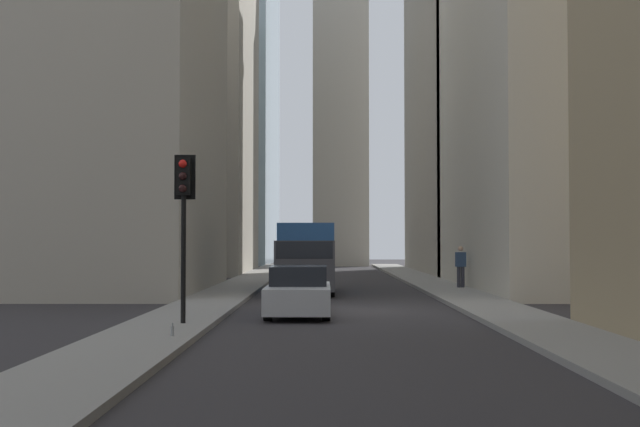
{
  "coord_description": "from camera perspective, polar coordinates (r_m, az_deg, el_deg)",
  "views": [
    {
      "loc": [
        -24.62,
        0.69,
        2.14
      ],
      "look_at": [
        18.45,
        0.89,
        3.58
      ],
      "focal_mm": 45.6,
      "sensor_mm": 36.0,
      "label": 1
    }
  ],
  "objects": [
    {
      "name": "building_left_far",
      "position": [
        55.78,
        12.12,
        10.07
      ],
      "size": [
        19.23,
        10.5,
        27.34
      ],
      "color": "gray",
      "rests_on": "ground_plane"
    },
    {
      "name": "sidewalk_right",
      "position": [
        25.0,
        -8.57,
        -6.65
      ],
      "size": [
        90.0,
        2.2,
        0.14
      ],
      "primitive_type": "cube",
      "color": "gray",
      "rests_on": "ground_plane"
    },
    {
      "name": "building_right_midfar",
      "position": [
        36.77,
        -15.76,
        12.29
      ],
      "size": [
        13.51,
        10.0,
        22.24
      ],
      "color": "#A8A091",
      "rests_on": "ground_plane"
    },
    {
      "name": "traffic_light_foreground",
      "position": [
        20.07,
        -9.54,
        1.03
      ],
      "size": [
        0.43,
        0.52,
        4.12
      ],
      "color": "black",
      "rests_on": "sidewalk_right"
    },
    {
      "name": "church_spire",
      "position": [
        71.55,
        1.43,
        11.83
      ],
      "size": [
        5.15,
        5.15,
        36.7
      ],
      "color": "#B7B2A5",
      "rests_on": "ground_plane"
    },
    {
      "name": "pedestrian",
      "position": [
        35.36,
        9.84,
        -3.57
      ],
      "size": [
        0.26,
        0.44,
        1.77
      ],
      "color": "#33333D",
      "rests_on": "sidewalk_left"
    },
    {
      "name": "sidewalk_left",
      "position": [
        25.25,
        12.2,
        -6.58
      ],
      "size": [
        90.0,
        2.2,
        0.14
      ],
      "primitive_type": "cube",
      "color": "gray",
      "rests_on": "ground_plane"
    },
    {
      "name": "delivery_truck",
      "position": [
        33.09,
        -0.97,
        -3.1
      ],
      "size": [
        6.46,
        2.25,
        2.84
      ],
      "color": "#285699",
      "rests_on": "ground_plane"
    },
    {
      "name": "discarded_bottle",
      "position": [
        17.52,
        -10.32,
        -8.09
      ],
      "size": [
        0.07,
        0.07,
        0.27
      ],
      "color": "#999EA3",
      "rests_on": "sidewalk_right"
    },
    {
      "name": "building_right_far",
      "position": [
        55.39,
        -10.13,
        7.33
      ],
      "size": [
        14.32,
        10.0,
        22.02
      ],
      "color": "#A8A091",
      "rests_on": "ground_plane"
    },
    {
      "name": "ground_plane",
      "position": [
        24.73,
        1.87,
        -6.89
      ],
      "size": [
        135.0,
        135.0,
        0.0
      ],
      "primitive_type": "plane",
      "color": "#302D30"
    },
    {
      "name": "sedan_silver",
      "position": [
        23.16,
        -1.51,
        -5.57
      ],
      "size": [
        4.3,
        1.78,
        1.42
      ],
      "color": "#B7BABF",
      "rests_on": "ground_plane"
    }
  ]
}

